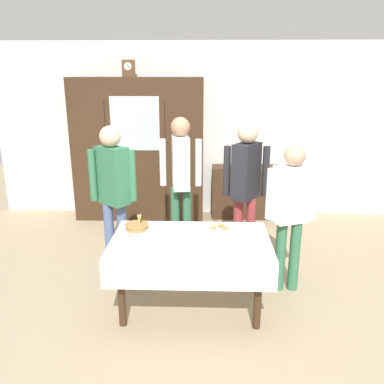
{
  "coord_description": "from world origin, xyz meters",
  "views": [
    {
      "loc": [
        0.13,
        -3.7,
        2.27
      ],
      "look_at": [
        0.0,
        0.2,
        1.08
      ],
      "focal_mm": 37.36,
      "sensor_mm": 36.0,
      "label": 1
    }
  ],
  "objects_px": {
    "tea_cup_far_left": "(185,230)",
    "pastry_plate": "(219,229)",
    "tea_cup_far_right": "(124,246)",
    "bookshelf_low": "(248,192)",
    "tea_cup_near_right": "(162,228)",
    "dining_table": "(190,251)",
    "person_by_cabinet": "(181,172)",
    "wall_cabinet": "(139,150)",
    "spoon_near_right": "(149,239)",
    "book_stack": "(249,165)",
    "tea_cup_mid_right": "(172,244)",
    "mantel_clock": "(129,68)",
    "person_behind_table_left": "(113,186)",
    "person_near_right_end": "(291,205)",
    "person_behind_table_right": "(246,181)",
    "spoon_far_right": "(236,240)",
    "bread_basket": "(137,226)"
  },
  "relations": [
    {
      "from": "pastry_plate",
      "to": "tea_cup_far_right",
      "type": "bearing_deg",
      "value": -151.66
    },
    {
      "from": "tea_cup_far_right",
      "to": "bread_basket",
      "type": "bearing_deg",
      "value": 85.11
    },
    {
      "from": "person_near_right_end",
      "to": "dining_table",
      "type": "bearing_deg",
      "value": -157.99
    },
    {
      "from": "mantel_clock",
      "to": "tea_cup_mid_right",
      "type": "height_order",
      "value": "mantel_clock"
    },
    {
      "from": "wall_cabinet",
      "to": "bookshelf_low",
      "type": "relative_size",
      "value": 1.89
    },
    {
      "from": "bookshelf_low",
      "to": "tea_cup_near_right",
      "type": "relative_size",
      "value": 8.87
    },
    {
      "from": "mantel_clock",
      "to": "person_near_right_end",
      "type": "relative_size",
      "value": 0.15
    },
    {
      "from": "bookshelf_low",
      "to": "person_behind_table_left",
      "type": "relative_size",
      "value": 0.67
    },
    {
      "from": "dining_table",
      "to": "pastry_plate",
      "type": "distance_m",
      "value": 0.41
    },
    {
      "from": "person_by_cabinet",
      "to": "person_near_right_end",
      "type": "height_order",
      "value": "person_by_cabinet"
    },
    {
      "from": "spoon_near_right",
      "to": "bookshelf_low",
      "type": "bearing_deg",
      "value": 64.88
    },
    {
      "from": "wall_cabinet",
      "to": "person_by_cabinet",
      "type": "relative_size",
      "value": 1.25
    },
    {
      "from": "wall_cabinet",
      "to": "spoon_far_right",
      "type": "relative_size",
      "value": 18.3
    },
    {
      "from": "tea_cup_near_right",
      "to": "person_by_cabinet",
      "type": "bearing_deg",
      "value": 83.43
    },
    {
      "from": "dining_table",
      "to": "tea_cup_far_right",
      "type": "xyz_separation_m",
      "value": [
        -0.59,
        -0.19,
        0.13
      ]
    },
    {
      "from": "bread_basket",
      "to": "person_by_cabinet",
      "type": "xyz_separation_m",
      "value": [
        0.38,
        1.05,
        0.31
      ]
    },
    {
      "from": "spoon_near_right",
      "to": "spoon_far_right",
      "type": "height_order",
      "value": "same"
    },
    {
      "from": "bookshelf_low",
      "to": "tea_cup_mid_right",
      "type": "relative_size",
      "value": 8.87
    },
    {
      "from": "bread_basket",
      "to": "person_by_cabinet",
      "type": "relative_size",
      "value": 0.14
    },
    {
      "from": "mantel_clock",
      "to": "tea_cup_far_right",
      "type": "relative_size",
      "value": 1.85
    },
    {
      "from": "dining_table",
      "to": "person_by_cabinet",
      "type": "bearing_deg",
      "value": 97.33
    },
    {
      "from": "dining_table",
      "to": "tea_cup_far_left",
      "type": "distance_m",
      "value": 0.24
    },
    {
      "from": "tea_cup_mid_right",
      "to": "person_behind_table_left",
      "type": "height_order",
      "value": "person_behind_table_left"
    },
    {
      "from": "bookshelf_low",
      "to": "tea_cup_near_right",
      "type": "distance_m",
      "value": 2.66
    },
    {
      "from": "person_behind_table_right",
      "to": "tea_cup_mid_right",
      "type": "bearing_deg",
      "value": -125.22
    },
    {
      "from": "spoon_near_right",
      "to": "tea_cup_mid_right",
      "type": "bearing_deg",
      "value": -34.4
    },
    {
      "from": "pastry_plate",
      "to": "person_behind_table_right",
      "type": "xyz_separation_m",
      "value": [
        0.32,
        0.68,
        0.32
      ]
    },
    {
      "from": "tea_cup_near_right",
      "to": "pastry_plate",
      "type": "bearing_deg",
      "value": 2.8
    },
    {
      "from": "tea_cup_far_right",
      "to": "pastry_plate",
      "type": "relative_size",
      "value": 0.46
    },
    {
      "from": "pastry_plate",
      "to": "tea_cup_far_left",
      "type": "bearing_deg",
      "value": -166.03
    },
    {
      "from": "spoon_near_right",
      "to": "person_near_right_end",
      "type": "relative_size",
      "value": 0.08
    },
    {
      "from": "person_behind_table_left",
      "to": "person_by_cabinet",
      "type": "xyz_separation_m",
      "value": [
        0.71,
        0.58,
        0.02
      ]
    },
    {
      "from": "tea_cup_far_left",
      "to": "spoon_near_right",
      "type": "relative_size",
      "value": 1.09
    },
    {
      "from": "spoon_near_right",
      "to": "person_behind_table_right",
      "type": "height_order",
      "value": "person_behind_table_right"
    },
    {
      "from": "bread_basket",
      "to": "dining_table",
      "type": "bearing_deg",
      "value": -25.76
    },
    {
      "from": "bookshelf_low",
      "to": "pastry_plate",
      "type": "relative_size",
      "value": 4.12
    },
    {
      "from": "tea_cup_near_right",
      "to": "bread_basket",
      "type": "xyz_separation_m",
      "value": [
        -0.26,
        0.02,
        0.01
      ]
    },
    {
      "from": "dining_table",
      "to": "book_stack",
      "type": "bearing_deg",
      "value": 72.65
    },
    {
      "from": "book_stack",
      "to": "tea_cup_mid_right",
      "type": "height_order",
      "value": "book_stack"
    },
    {
      "from": "tea_cup_mid_right",
      "to": "tea_cup_far_right",
      "type": "bearing_deg",
      "value": -171.92
    },
    {
      "from": "dining_table",
      "to": "tea_cup_mid_right",
      "type": "height_order",
      "value": "tea_cup_mid_right"
    },
    {
      "from": "person_by_cabinet",
      "to": "person_behind_table_left",
      "type": "bearing_deg",
      "value": -140.76
    },
    {
      "from": "dining_table",
      "to": "tea_cup_mid_right",
      "type": "bearing_deg",
      "value": -141.65
    },
    {
      "from": "bookshelf_low",
      "to": "person_near_right_end",
      "type": "relative_size",
      "value": 0.73
    },
    {
      "from": "bookshelf_low",
      "to": "spoon_far_right",
      "type": "distance_m",
      "value": 2.66
    },
    {
      "from": "pastry_plate",
      "to": "person_behind_table_right",
      "type": "bearing_deg",
      "value": 64.8
    },
    {
      "from": "wall_cabinet",
      "to": "tea_cup_far_left",
      "type": "bearing_deg",
      "value": -70.7
    },
    {
      "from": "wall_cabinet",
      "to": "spoon_near_right",
      "type": "distance_m",
      "value": 2.63
    },
    {
      "from": "tea_cup_far_left",
      "to": "pastry_plate",
      "type": "xyz_separation_m",
      "value": [
        0.34,
        0.09,
        -0.01
      ]
    },
    {
      "from": "bookshelf_low",
      "to": "pastry_plate",
      "type": "distance_m",
      "value": 2.44
    }
  ]
}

